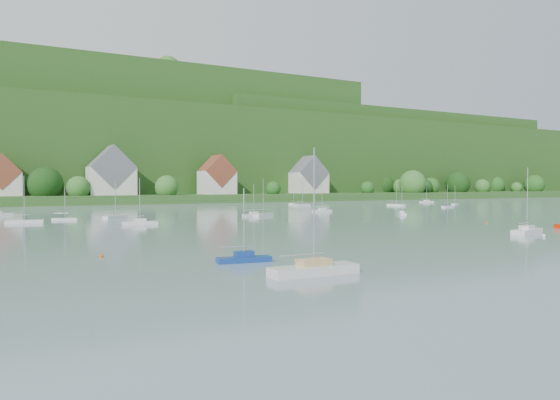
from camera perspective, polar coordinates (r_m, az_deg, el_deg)
name	(u,v)px	position (r m, az deg, el deg)	size (l,w,h in m)	color
far_shore_strip	(91,199)	(211.62, -19.61, 0.14)	(600.00, 60.00, 3.00)	#24491B
forested_ridge	(68,152)	(279.98, -21.80, 4.85)	(620.00, 181.22, 69.89)	#1D4516
village_building_1	(2,179)	(197.94, -27.74, 2.05)	(12.00, 9.36, 14.00)	beige
village_building_2	(111,175)	(200.64, -17.69, 2.59)	(16.00, 11.44, 18.00)	beige
village_building_3	(217,178)	(210.09, -6.80, 2.38)	(13.00, 10.40, 15.50)	beige
village_building_4	(309,178)	(234.08, 3.11, 2.35)	(15.00, 10.40, 16.50)	beige
near_sailboat_1	(244,258)	(46.70, -3.91, -6.21)	(4.94, 2.04, 6.47)	navy
near_sailboat_2	(314,268)	(40.24, 3.66, -7.36)	(7.08, 1.99, 9.55)	silver
near_sailboat_4	(527,230)	(80.59, 25.00, -2.99)	(7.02, 3.74, 9.13)	silver
mooring_buoy_0	(235,261)	(47.48, -4.87, -6.56)	(0.44, 0.44, 0.44)	#CB5609
mooring_buoy_1	(544,237)	(77.13, 26.50, -3.56)	(0.43, 0.43, 0.43)	white
mooring_buoy_2	(486,223)	(100.30, 21.31, -2.33)	(0.39, 0.39, 0.39)	#CB5609
mooring_buoy_3	(101,257)	(52.46, -18.64, -5.86)	(0.39, 0.39, 0.39)	#CB5609
far_sailboat_cluster	(197,211)	(131.14, -8.86, -1.15)	(204.52, 71.49, 8.71)	silver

